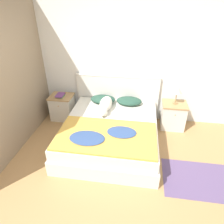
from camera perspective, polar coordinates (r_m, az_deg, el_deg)
ground_plane at (r=3.21m, az=-2.80°, el=-20.85°), size 16.00×16.00×0.00m
wall_back at (r=4.29m, az=2.35°, el=13.84°), size 9.00×0.06×2.55m
wall_side_left at (r=3.90m, az=-26.04°, el=9.05°), size 0.06×3.10×2.55m
bed at (r=3.81m, az=-0.44°, el=-5.99°), size 1.74×1.94×0.49m
headboard at (r=4.50m, az=1.52°, el=4.55°), size 1.82×0.06×1.03m
nightstand_left at (r=4.70m, az=-13.95°, el=1.39°), size 0.50×0.44×0.57m
nightstand_right at (r=4.44m, az=17.02°, el=-0.93°), size 0.50×0.44×0.57m
pillow_left at (r=4.31m, az=-2.65°, el=3.68°), size 0.53×0.35×0.15m
pillow_right at (r=4.24m, az=4.91°, el=3.16°), size 0.53×0.35×0.15m
quilt at (r=3.29m, az=-1.89°, el=-6.74°), size 1.63×0.96×0.07m
dog at (r=4.01m, az=-1.84°, el=2.04°), size 0.24×0.75×0.23m
book_stack at (r=4.54m, az=-14.59°, el=4.63°), size 0.16×0.23×0.05m
table_lamp at (r=4.20m, az=18.17°, el=5.96°), size 0.18×0.18×0.39m
rug at (r=3.57m, az=23.30°, el=-17.29°), size 1.08×0.79×0.00m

